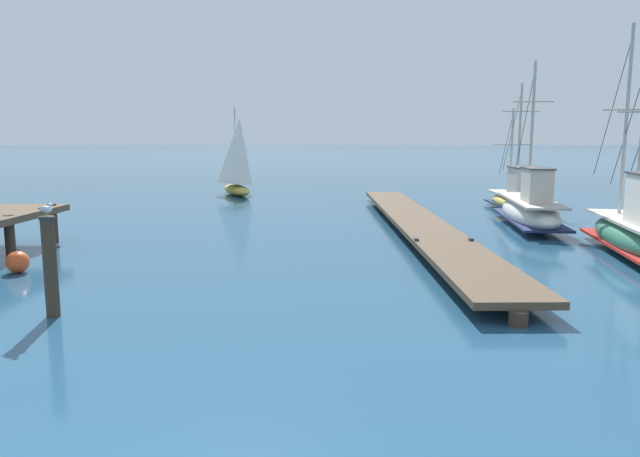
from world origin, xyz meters
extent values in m
cube|color=brown|center=(6.16, 17.90, 0.37)|extent=(1.90, 21.78, 0.16)
cylinder|color=#3D3023|center=(6.11, 7.02, 0.15)|extent=(0.36, 0.36, 0.29)
cylinder|color=#3D3023|center=(6.13, 12.46, 0.15)|extent=(0.36, 0.36, 0.29)
cylinder|color=#3D3023|center=(6.16, 17.90, 0.15)|extent=(0.36, 0.36, 0.29)
cylinder|color=#3D3023|center=(6.19, 23.35, 0.15)|extent=(0.36, 0.36, 0.29)
cylinder|color=#3D3023|center=(6.21, 28.79, 0.15)|extent=(0.36, 0.36, 0.29)
cube|color=#333338|center=(5.34, 13.55, 0.49)|extent=(0.12, 0.20, 0.08)
cube|color=#333338|center=(6.94, 13.55, 0.49)|extent=(0.12, 0.20, 0.08)
ellipsoid|color=silver|center=(10.67, 19.12, 0.53)|extent=(2.50, 6.59, 1.07)
cube|color=#B2AD9E|center=(10.67, 19.12, 1.03)|extent=(2.21, 5.93, 0.08)
cube|color=#19234C|center=(10.67, 19.12, 0.29)|extent=(2.50, 6.46, 0.08)
cube|color=#B7B2A8|center=(10.55, 18.17, 1.67)|extent=(1.03, 1.64, 1.21)
cube|color=#3D3D42|center=(10.55, 18.17, 2.30)|extent=(1.11, 1.77, 0.06)
cylinder|color=#B2ADA3|center=(10.72, 19.44, 3.66)|extent=(0.11, 0.11, 5.20)
cylinder|color=#B2ADA3|center=(10.72, 19.44, 4.76)|extent=(1.49, 0.26, 0.06)
cylinder|color=#333338|center=(10.90, 20.83, 3.92)|extent=(0.38, 2.68, 3.84)
ellipsoid|color=#337556|center=(11.82, 13.51, 0.51)|extent=(2.70, 6.58, 1.03)
cube|color=#B2AD9E|center=(11.82, 13.51, 0.99)|extent=(2.40, 5.91, 0.08)
cube|color=#B21E19|center=(11.82, 13.51, 0.28)|extent=(2.69, 6.45, 0.08)
cylinder|color=#333338|center=(12.11, 15.10, 3.67)|extent=(0.46, 2.46, 3.55)
cylinder|color=#B2ADA3|center=(12.13, 15.24, 3.96)|extent=(0.11, 0.11, 5.86)
cylinder|color=#B2ADA3|center=(12.13, 15.24, 4.29)|extent=(1.44, 0.31, 0.06)
cylinder|color=#333338|center=(12.41, 16.80, 4.25)|extent=(0.55, 3.00, 4.34)
ellipsoid|color=gold|center=(12.00, 24.26, 0.38)|extent=(2.21, 5.55, 0.76)
cube|color=#B2AD9E|center=(12.00, 24.26, 0.72)|extent=(1.95, 4.99, 0.08)
cube|color=#19234C|center=(12.00, 24.26, 0.21)|extent=(2.22, 5.44, 0.08)
cube|color=#B7B2A8|center=(11.95, 23.44, 1.39)|extent=(1.21, 1.65, 1.27)
cube|color=#3D3D42|center=(11.95, 23.44, 2.06)|extent=(1.31, 1.79, 0.06)
cylinder|color=#B2ADA3|center=(12.01, 24.53, 3.31)|extent=(0.11, 0.11, 5.11)
cylinder|color=#B2ADA3|center=(12.01, 24.53, 4.59)|extent=(1.73, 0.15, 0.06)
cylinder|color=#333338|center=(12.08, 25.91, 3.56)|extent=(0.16, 2.65, 3.78)
cylinder|color=#B2ADA3|center=(12.07, 25.76, 2.76)|extent=(0.11, 0.11, 4.02)
cylinder|color=#B2ADA3|center=(12.07, 25.76, 3.05)|extent=(1.73, 0.15, 0.06)
cylinder|color=#333338|center=(12.13, 26.84, 2.97)|extent=(0.13, 2.09, 2.98)
cylinder|color=#3D3023|center=(-6.19, 15.89, 0.64)|extent=(0.28, 0.28, 1.29)
cylinder|color=#3D3023|center=(-6.38, 13.42, 0.63)|extent=(0.28, 0.28, 1.25)
cylinder|color=#3D3023|center=(-2.78, 7.74, 0.99)|extent=(0.26, 0.26, 1.98)
cylinder|color=#28282D|center=(-2.78, 7.74, 1.95)|extent=(0.30, 0.30, 0.06)
cylinder|color=gold|center=(-2.77, 7.76, 2.01)|extent=(0.01, 0.01, 0.07)
cylinder|color=gold|center=(-2.80, 7.72, 2.01)|extent=(0.01, 0.01, 0.07)
ellipsoid|color=white|center=(-2.78, 7.74, 2.12)|extent=(0.30, 0.23, 0.13)
ellipsoid|color=silver|center=(-2.78, 7.80, 2.13)|extent=(0.23, 0.14, 0.09)
ellipsoid|color=#383838|center=(-2.88, 7.84, 2.12)|extent=(0.07, 0.05, 0.04)
ellipsoid|color=silver|center=(-2.83, 7.70, 2.13)|extent=(0.23, 0.14, 0.09)
ellipsoid|color=#383838|center=(-2.92, 7.76, 2.12)|extent=(0.07, 0.05, 0.04)
cone|color=white|center=(-2.92, 7.81, 2.12)|extent=(0.10, 0.10, 0.07)
sphere|color=white|center=(-2.68, 7.69, 2.20)|extent=(0.08, 0.08, 0.08)
cone|color=gold|center=(-2.64, 7.67, 2.20)|extent=(0.05, 0.04, 0.02)
sphere|color=#E04C1E|center=(-5.27, 11.52, 0.28)|extent=(0.57, 0.57, 0.57)
torus|color=black|center=(-5.27, 11.52, 0.57)|extent=(0.14, 0.02, 0.14)
ellipsoid|color=gold|center=(-2.11, 31.62, 0.30)|extent=(2.57, 4.32, 0.60)
cylinder|color=#B2ADA3|center=(-2.14, 31.71, 2.81)|extent=(0.08, 0.08, 4.42)
cone|color=silver|center=(-2.02, 31.39, 2.59)|extent=(3.08, 2.87, 3.96)
camera|label=1|loc=(2.26, -3.69, 3.52)|focal=33.75mm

